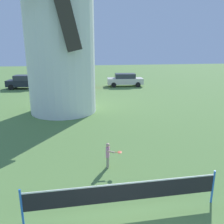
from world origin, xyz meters
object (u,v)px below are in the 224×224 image
(windmill, at_px, (59,24))
(parked_car_cream, at_px, (125,80))
(parked_car_black, at_px, (25,82))
(player_far, at_px, (108,154))
(tennis_net, at_px, (124,192))
(parked_car_red, at_px, (78,81))

(windmill, relative_size, parked_car_cream, 2.89)
(parked_car_black, bearing_deg, parked_car_cream, -1.65)
(player_far, xyz_separation_m, parked_car_black, (-6.70, 20.05, 0.21))
(tennis_net, height_order, parked_car_red, parked_car_red)
(player_far, height_order, parked_car_black, parked_car_black)
(player_far, bearing_deg, tennis_net, -89.60)
(player_far, distance_m, parked_car_red, 19.54)
(player_far, relative_size, parked_car_cream, 0.23)
(player_far, xyz_separation_m, parked_car_cream, (5.20, 19.71, 0.21))
(parked_car_black, xyz_separation_m, parked_car_red, (6.10, -0.53, -0.00))
(parked_car_cream, bearing_deg, windmill, -123.95)
(windmill, xyz_separation_m, parked_car_red, (1.37, 10.47, -5.42))
(parked_car_black, bearing_deg, parked_car_red, -4.93)
(windmill, height_order, player_far, windmill)
(tennis_net, bearing_deg, parked_car_cream, 77.00)
(parked_car_red, bearing_deg, windmill, -97.48)
(parked_car_red, bearing_deg, player_far, -88.23)
(tennis_net, distance_m, parked_car_red, 22.26)
(windmill, height_order, tennis_net, windmill)
(tennis_net, height_order, parked_car_black, parked_car_black)
(windmill, distance_m, parked_car_black, 13.14)
(parked_car_red, bearing_deg, parked_car_black, 175.07)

